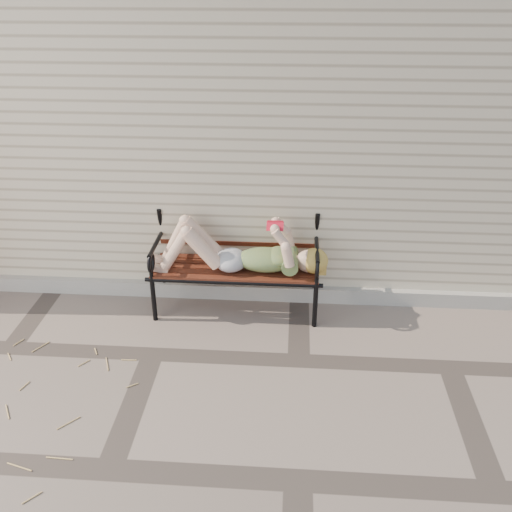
{
  "coord_description": "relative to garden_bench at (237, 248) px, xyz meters",
  "views": [
    {
      "loc": [
        1.16,
        -3.87,
        2.99
      ],
      "look_at": [
        0.84,
        0.63,
        0.65
      ],
      "focal_mm": 40.0,
      "sensor_mm": 36.0,
      "label": 1
    }
  ],
  "objects": [
    {
      "name": "foundation_strip",
      "position": [
        -0.65,
        0.11,
        -0.54
      ],
      "size": [
        8.0,
        0.1,
        0.15
      ],
      "primitive_type": "cube",
      "color": "#B0A99F",
      "rests_on": "ground"
    },
    {
      "name": "reading_woman",
      "position": [
        0.01,
        -0.13,
        0.04
      ],
      "size": [
        1.59,
        0.36,
        0.5
      ],
      "color": "#0B3D4E",
      "rests_on": "ground"
    },
    {
      "name": "house_wall",
      "position": [
        -0.65,
        2.14,
        0.89
      ],
      "size": [
        8.0,
        4.0,
        3.0
      ],
      "primitive_type": "cube",
      "color": "beige",
      "rests_on": "ground"
    },
    {
      "name": "garden_bench",
      "position": [
        0.0,
        0.0,
        0.0
      ],
      "size": [
        1.68,
        0.67,
        1.09
      ],
      "color": "black",
      "rests_on": "ground"
    },
    {
      "name": "ground",
      "position": [
        -0.65,
        -0.86,
        -0.61
      ],
      "size": [
        80.0,
        80.0,
        0.0
      ],
      "primitive_type": "plane",
      "color": "#78675C",
      "rests_on": "ground"
    }
  ]
}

